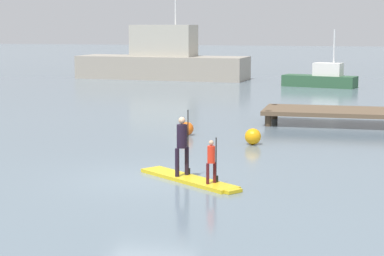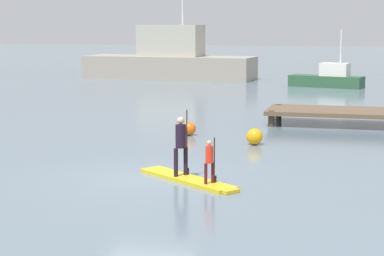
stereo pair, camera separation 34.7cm
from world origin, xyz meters
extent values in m
plane|color=slate|center=(0.00, 0.00, 0.00)|extent=(240.00, 240.00, 0.00)
cube|color=gold|center=(1.13, 0.16, 0.05)|extent=(3.24, 2.69, 0.10)
cube|color=gold|center=(2.58, -0.94, 0.05)|extent=(0.48, 0.53, 0.09)
cylinder|color=black|center=(1.02, 0.46, 0.50)|extent=(0.12, 0.12, 0.80)
cylinder|color=black|center=(0.81, 0.18, 0.50)|extent=(0.12, 0.12, 0.80)
cylinder|color=black|center=(0.91, 0.32, 1.22)|extent=(0.41, 0.41, 0.66)
sphere|color=tan|center=(0.91, 0.32, 1.67)|extent=(0.19, 0.19, 0.19)
cylinder|color=black|center=(1.04, 0.49, 1.02)|extent=(0.03, 0.03, 1.85)
cube|color=black|center=(1.04, 0.49, 0.19)|extent=(0.11, 0.13, 0.18)
cylinder|color=#4C1419|center=(1.98, -0.34, 0.38)|extent=(0.08, 0.08, 0.56)
cylinder|color=#4C1419|center=(1.83, -0.53, 0.38)|extent=(0.08, 0.08, 0.56)
cylinder|color=red|center=(1.90, -0.43, 0.89)|extent=(0.29, 0.29, 0.46)
sphere|color=tan|center=(1.90, -0.43, 1.20)|extent=(0.13, 0.13, 0.13)
cylinder|color=black|center=(2.01, -0.29, 0.71)|extent=(0.03, 0.03, 1.23)
cube|color=black|center=(2.01, -0.29, 0.19)|extent=(0.11, 0.13, 0.18)
cube|color=#9E9384|center=(-9.40, 35.00, 0.89)|extent=(13.71, 4.74, 1.78)
cube|color=#B2AD9E|center=(-9.26, 34.99, 3.01)|extent=(5.07, 2.87, 2.45)
cube|color=#2D5638|center=(3.09, 30.53, 0.39)|extent=(5.23, 2.69, 0.79)
cube|color=white|center=(3.66, 30.39, 1.23)|extent=(2.10, 1.51, 0.88)
cylinder|color=silver|center=(4.03, 30.29, 2.80)|extent=(0.12, 0.12, 2.27)
cylinder|color=#473828|center=(1.98, 11.13, 0.33)|extent=(0.28, 0.28, 0.65)
cylinder|color=#473828|center=(1.98, 13.52, 0.33)|extent=(0.28, 0.28, 0.65)
sphere|color=orange|center=(2.02, 6.40, 0.30)|extent=(0.59, 0.59, 0.59)
sphere|color=orange|center=(-0.80, 7.90, 0.27)|extent=(0.53, 0.53, 0.53)
camera|label=1|loc=(5.61, -18.33, 4.33)|focal=65.51mm
camera|label=2|loc=(5.94, -18.25, 4.33)|focal=65.51mm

